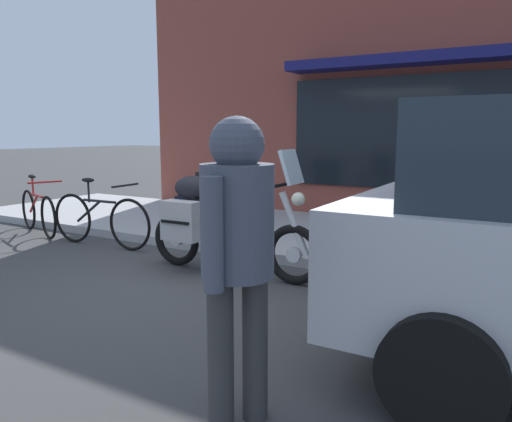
% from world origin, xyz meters
% --- Properties ---
extents(ground_plane, '(80.00, 80.00, 0.00)m').
position_xyz_m(ground_plane, '(0.00, 0.00, 0.00)').
color(ground_plane, '#3A3A3A').
extents(touring_motorcycle, '(2.16, 0.69, 1.39)m').
position_xyz_m(touring_motorcycle, '(0.12, 0.67, 0.60)').
color(touring_motorcycle, black).
rests_on(touring_motorcycle, ground_plane).
extents(parked_bicycle, '(1.77, 0.48, 0.94)m').
position_xyz_m(parked_bicycle, '(-2.05, 0.91, 0.38)').
color(parked_bicycle, black).
rests_on(parked_bicycle, ground_plane).
extents(pedestrian_walking, '(0.40, 0.56, 1.64)m').
position_xyz_m(pedestrian_walking, '(1.85, -1.65, 1.03)').
color(pedestrian_walking, '#353535').
rests_on(pedestrian_walking, ground_plane).
extents(sandwich_board_sign, '(0.55, 0.40, 0.86)m').
position_xyz_m(sandwich_board_sign, '(-0.99, 2.24, 0.55)').
color(sandwich_board_sign, black).
rests_on(sandwich_board_sign, sidewalk_curb).
extents(second_bicycle_by_cafe, '(1.56, 0.68, 0.91)m').
position_xyz_m(second_bicycle_by_cafe, '(-3.54, 1.02, 0.36)').
color(second_bicycle_by_cafe, black).
rests_on(second_bicycle_by_cafe, ground_plane).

